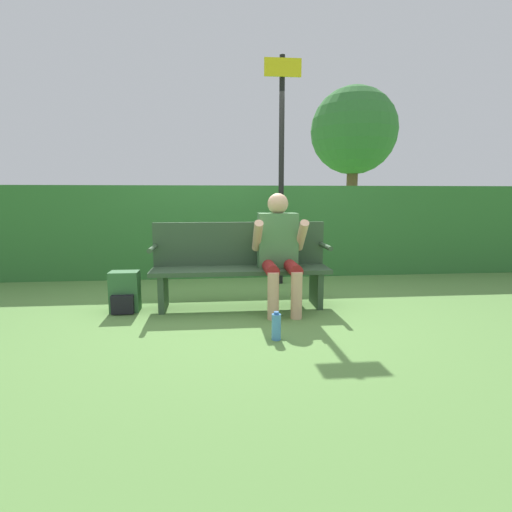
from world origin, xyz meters
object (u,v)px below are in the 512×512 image
at_px(park_bench, 241,264).
at_px(person_seated, 279,246).
at_px(backpack, 125,293).
at_px(water_bottle, 276,327).
at_px(tree, 354,132).
at_px(parked_car, 131,210).
at_px(signpost, 281,158).

height_order(park_bench, person_seated, person_seated).
relative_size(backpack, water_bottle, 1.75).
height_order(person_seated, backpack, person_seated).
xyz_separation_m(water_bottle, tree, (2.97, 6.87, 2.66)).
bearing_deg(parked_car, person_seated, -83.83).
bearing_deg(tree, signpost, -118.69).
bearing_deg(backpack, person_seated, -0.94).
bearing_deg(tree, park_bench, -118.89).
height_order(person_seated, water_bottle, person_seated).
distance_m(water_bottle, tree, 7.94).
xyz_separation_m(backpack, signpost, (1.81, 1.17, 1.47)).
xyz_separation_m(person_seated, tree, (2.80, 5.93, 2.11)).
distance_m(person_seated, signpost, 1.58).
bearing_deg(water_bottle, parked_car, 106.28).
height_order(park_bench, parked_car, parked_car).
bearing_deg(person_seated, signpost, 79.97).
height_order(backpack, parked_car, parked_car).
distance_m(park_bench, signpost, 1.72).
bearing_deg(signpost, water_bottle, -100.03).
relative_size(signpost, tree, 0.76).
distance_m(park_bench, person_seated, 0.47).
height_order(water_bottle, signpost, signpost).
relative_size(person_seated, tree, 0.31).
height_order(park_bench, water_bottle, park_bench).
distance_m(park_bench, tree, 7.01).
bearing_deg(tree, backpack, -126.69).
bearing_deg(person_seated, backpack, 179.06).
xyz_separation_m(person_seated, signpost, (0.21, 1.19, 1.01)).
bearing_deg(park_bench, backpack, -174.80).
relative_size(person_seated, parked_car, 0.28).
bearing_deg(person_seated, parked_car, 108.20).
distance_m(parked_car, tree, 9.38).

